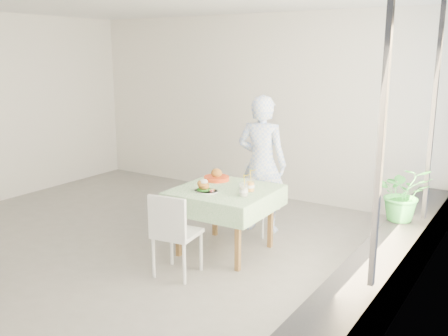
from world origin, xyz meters
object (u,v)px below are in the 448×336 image
Objects in this scene: chair_far at (255,212)px; chair_near at (177,250)px; cafe_table at (225,213)px; diner at (262,164)px; main_dish at (205,188)px; juice_cup_orange at (250,185)px; potted_plant at (403,193)px.

chair_far is 1.52m from chair_near.
cafe_table is 0.94m from diner.
cafe_table is at bearing 60.81° from main_dish.
cafe_table is 0.62× the size of diner.
chair_far is 2.91× the size of juice_cup_orange.
chair_far is 1.10m from main_dish.
juice_cup_orange is at bearing 100.71° from diner.
chair_near is at bearing 78.00° from diner.
juice_cup_orange is at bearing 66.57° from chair_near.
potted_plant is (1.79, -0.04, 0.54)m from chair_far.
main_dish is 0.49m from juice_cup_orange.
main_dish is at bearing 74.44° from diner.
chair_far reaches higher than cafe_table.
chair_far is 1.86m from potted_plant.
cafe_table is at bearing 81.07° from diner.
chair_near is (-0.05, -1.52, 0.01)m from chair_far.
chair_far is at bearing 88.11° from chair_near.
cafe_table is 0.81m from chair_near.
diner reaches higher than chair_near.
main_dish reaches higher than chair_near.
cafe_table is 1.92m from potted_plant.
chair_near is at bearing -85.95° from main_dish.
juice_cup_orange is 0.49× the size of potted_plant.
diner is 2.93× the size of potted_plant.
chair_far is at bearing 114.94° from juice_cup_orange.
chair_near is 2.42m from potted_plant.
potted_plant reaches higher than cafe_table.
chair_near is at bearing -91.89° from chair_far.
diner is (-0.00, 0.85, 0.40)m from cafe_table.
main_dish is 0.47× the size of potted_plant.
main_dish is at bearing -153.93° from potted_plant.
chair_far is 0.93m from juice_cup_orange.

